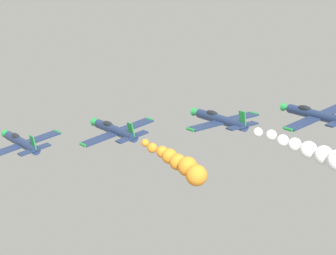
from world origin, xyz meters
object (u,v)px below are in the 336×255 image
airplane_lead (21,142)px  airplane_left_outer (315,114)px  airplane_right_inner (220,119)px  airplane_left_inner (115,130)px

airplane_lead → airplane_left_outer: 35.00m
airplane_lead → airplane_right_inner: airplane_right_inner is taller
airplane_right_inner → airplane_left_outer: bearing=-37.4°
airplane_left_inner → airplane_left_outer: airplane_left_outer is taller
airplane_lead → airplane_left_outer: (28.08, -20.52, 3.93)m
airplane_lead → airplane_left_inner: 11.47m
airplane_lead → airplane_left_inner: airplane_left_inner is taller
airplane_lead → airplane_right_inner: (19.41, -13.89, 3.11)m
airplane_lead → airplane_right_inner: size_ratio=1.00×
airplane_left_inner → airplane_lead: bearing=144.7°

